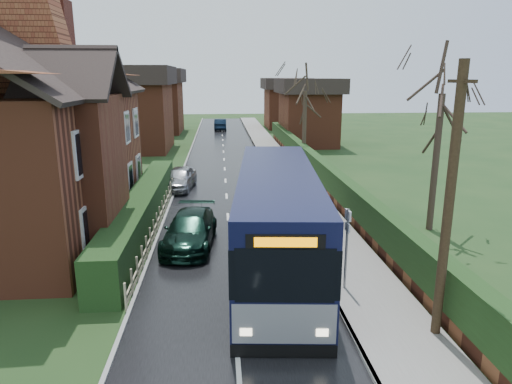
{
  "coord_description": "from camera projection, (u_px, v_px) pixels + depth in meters",
  "views": [
    {
      "loc": [
        -0.34,
        -15.33,
        6.67
      ],
      "look_at": [
        1.2,
        3.81,
        1.8
      ],
      "focal_mm": 32.0,
      "sensor_mm": 36.0,
      "label": 1
    }
  ],
  "objects": [
    {
      "name": "right_wall_hedge",
      "position": [
        327.0,
        177.0,
        26.34
      ],
      "size": [
        0.6,
        50.0,
        1.8
      ],
      "color": "brown",
      "rests_on": "ground"
    },
    {
      "name": "front_hedge",
      "position": [
        143.0,
        209.0,
        20.81
      ],
      "size": [
        1.2,
        16.0,
        1.6
      ],
      "primitive_type": "cube",
      "color": "black",
      "rests_on": "ground"
    },
    {
      "name": "bus",
      "position": [
        277.0,
        220.0,
        16.19
      ],
      "size": [
        3.68,
        11.69,
        3.49
      ],
      "rotation": [
        0.0,
        0.0,
        -0.09
      ],
      "color": "black",
      "rests_on": "ground"
    },
    {
      "name": "ground",
      "position": [
        231.0,
        267.0,
        16.48
      ],
      "size": [
        140.0,
        140.0,
        0.0
      ],
      "primitive_type": "plane",
      "color": "#2A421C",
      "rests_on": "ground"
    },
    {
      "name": "car_distant",
      "position": [
        220.0,
        124.0,
        58.62
      ],
      "size": [
        1.59,
        4.33,
        1.42
      ],
      "primitive_type": "imported",
      "rotation": [
        0.0,
        0.0,
        3.12
      ],
      "color": "black",
      "rests_on": "ground"
    },
    {
      "name": "kerb_right",
      "position": [
        279.0,
        194.0,
        26.36
      ],
      "size": [
        0.12,
        100.0,
        0.14
      ],
      "primitive_type": "cube",
      "color": "gray",
      "rests_on": "ground"
    },
    {
      "name": "tree_right_far",
      "position": [
        305.0,
        86.0,
        33.31
      ],
      "size": [
        4.18,
        4.18,
        8.07
      ],
      "color": "#32271E",
      "rests_on": "ground"
    },
    {
      "name": "car_green",
      "position": [
        190.0,
        230.0,
        18.37
      ],
      "size": [
        2.3,
        4.78,
        1.34
      ],
      "primitive_type": "imported",
      "rotation": [
        0.0,
        0.0,
        -0.09
      ],
      "color": "black",
      "rests_on": "ground"
    },
    {
      "name": "telegraph_pole",
      "position": [
        449.0,
        206.0,
        11.17
      ],
      "size": [
        0.25,
        0.91,
        7.07
      ],
      "rotation": [
        0.0,
        0.0,
        0.19
      ],
      "color": "black",
      "rests_on": "ground"
    },
    {
      "name": "pavement",
      "position": [
        300.0,
        194.0,
        26.45
      ],
      "size": [
        2.5,
        100.0,
        0.14
      ],
      "primitive_type": "cube",
      "color": "slate",
      "rests_on": "ground"
    },
    {
      "name": "car_silver",
      "position": [
        180.0,
        178.0,
        27.69
      ],
      "size": [
        2.14,
        4.17,
        1.36
      ],
      "primitive_type": "imported",
      "rotation": [
        0.0,
        0.0,
        -0.14
      ],
      "color": "#A7A8AC",
      "rests_on": "ground"
    },
    {
      "name": "road",
      "position": [
        227.0,
        196.0,
        26.14
      ],
      "size": [
        6.0,
        100.0,
        0.02
      ],
      "primitive_type": "cube",
      "color": "black",
      "rests_on": "ground"
    },
    {
      "name": "picket_fence",
      "position": [
        160.0,
        216.0,
        20.95
      ],
      "size": [
        0.1,
        16.0,
        0.9
      ],
      "primitive_type": null,
      "color": "tan",
      "rests_on": "ground"
    },
    {
      "name": "kerb_left",
      "position": [
        173.0,
        197.0,
        25.89
      ],
      "size": [
        0.12,
        100.0,
        0.1
      ],
      "primitive_type": "cube",
      "color": "gray",
      "rests_on": "ground"
    },
    {
      "name": "bus_stop_sign",
      "position": [
        347.0,
        238.0,
        14.15
      ],
      "size": [
        0.09,
        0.41,
        2.74
      ],
      "rotation": [
        0.0,
        0.0,
        0.08
      ],
      "color": "slate",
      "rests_on": "ground"
    },
    {
      "name": "brick_house",
      "position": [
        21.0,
        132.0,
        19.34
      ],
      "size": [
        9.3,
        14.6,
        10.3
      ],
      "color": "brown",
      "rests_on": "ground"
    },
    {
      "name": "tree_right_near",
      "position": [
        443.0,
        84.0,
        18.96
      ],
      "size": [
        3.96,
        3.96,
        8.55
      ],
      "color": "#31241D",
      "rests_on": "ground"
    }
  ]
}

